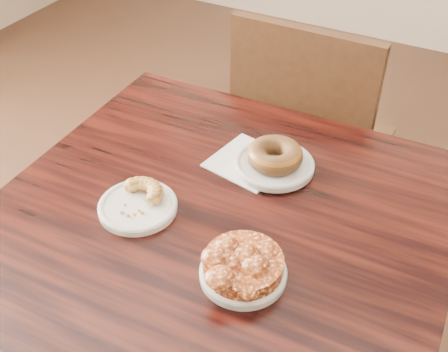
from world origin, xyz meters
The scene contains 9 objects.
cafe_table centered at (-0.18, 0.02, 0.38)m, with size 0.82×0.82×0.75m, color black.
chair_far centered at (-0.22, 0.71, 0.45)m, with size 0.42×0.42×0.90m, color black, non-canonical shape.
napkin centered at (-0.20, 0.20, 0.75)m, with size 0.14×0.14×0.00m, color white.
plate_donut centered at (-0.15, 0.21, 0.76)m, with size 0.16×0.16×0.01m, color silver.
plate_cruller centered at (-0.32, -0.02, 0.76)m, with size 0.15×0.15×0.01m, color white.
plate_fritter centered at (-0.08, -0.07, 0.76)m, with size 0.14×0.14×0.01m, color silver.
glazed_donut centered at (-0.15, 0.21, 0.79)m, with size 0.11×0.11×0.04m, color #9B5E16.
apple_fritter centered at (-0.08, -0.07, 0.78)m, with size 0.17×0.17×0.04m, color #441807, non-canonical shape.
cruller_fragment centered at (-0.32, -0.02, 0.78)m, with size 0.10×0.10×0.03m, color brown, non-canonical shape.
Camera 1 is at (0.17, -0.62, 1.45)m, focal length 45.00 mm.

